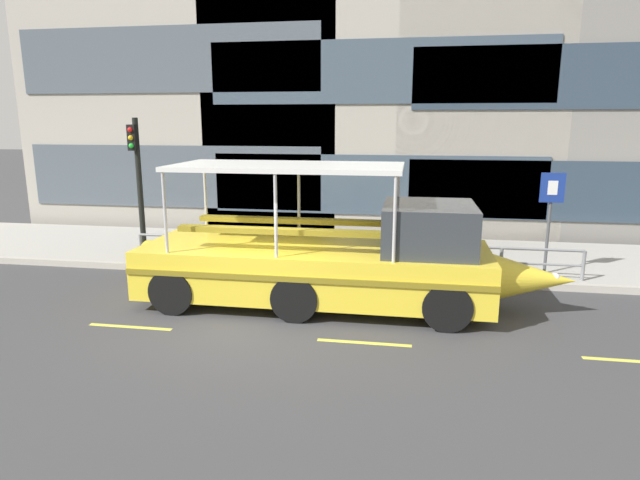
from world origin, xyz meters
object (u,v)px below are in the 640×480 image
Objects in this scene: duck_tour_boat at (338,260)px; pedestrian_near_bow at (441,230)px; parking_sign at (551,206)px; traffic_light_pole at (138,174)px.

duck_tour_boat is 6.43× the size of pedestrian_near_bow.
duck_tour_boat is at bearing -151.01° from parking_sign.
pedestrian_near_bow is at bearing 163.41° from parking_sign.
duck_tour_boat is at bearing -124.10° from pedestrian_near_bow.
parking_sign is at bearing 28.99° from duck_tour_boat.
traffic_light_pole reaches higher than parking_sign.
parking_sign is 0.27× the size of duck_tour_boat.
parking_sign is 1.76× the size of pedestrian_near_bow.
pedestrian_near_bow is (2.47, 3.65, 0.05)m from duck_tour_boat.
parking_sign is (11.32, 0.14, -0.64)m from traffic_light_pole.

